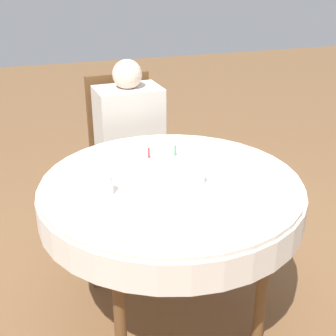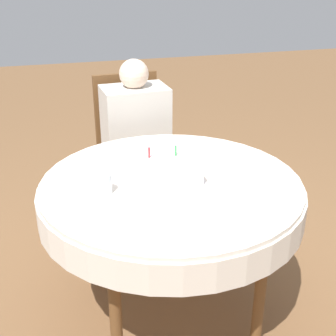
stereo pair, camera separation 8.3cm
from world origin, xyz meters
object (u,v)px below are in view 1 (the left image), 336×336
object	(u,v)px
chair	(126,149)
person	(130,132)
birthday_cake	(163,166)
drinking_glass	(104,185)

from	to	relation	value
chair	person	size ratio (longest dim) A/B	0.88
birthday_cake	drinking_glass	xyz separation A→B (m)	(-0.28, -0.09, -0.01)
chair	drinking_glass	distance (m)	1.09
person	birthday_cake	bearing A→B (deg)	-96.71
chair	drinking_glass	bearing A→B (deg)	-111.12
chair	drinking_glass	xyz separation A→B (m)	(-0.31, -1.01, 0.28)
person	drinking_glass	size ratio (longest dim) A/B	12.61
person	drinking_glass	distance (m)	0.97
person	birthday_cake	xyz separation A→B (m)	(-0.04, -0.81, 0.13)
chair	birthday_cake	world-z (taller)	chair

